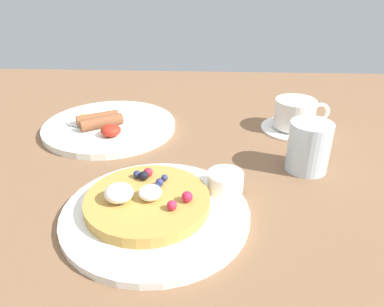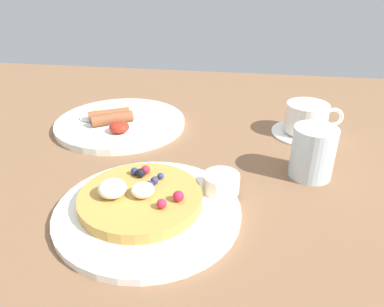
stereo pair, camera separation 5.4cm
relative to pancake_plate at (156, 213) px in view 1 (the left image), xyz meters
The scene contains 9 objects.
ground_plane 8.68cm from the pancake_plate, 98.40° to the left, with size 199.00×133.81×3.00cm, color brown.
pancake_plate is the anchor object (origin of this frame).
pancake_with_berries 2.18cm from the pancake_plate, 145.79° to the left, with size 17.65×17.65×4.04cm.
syrup_ramekin 11.60cm from the pancake_plate, 30.67° to the left, with size 5.46×5.46×2.79cm.
breakfast_plate 32.25cm from the pancake_plate, 115.46° to the left, with size 27.64×27.64×1.38cm, color white.
fried_breakfast 31.57cm from the pancake_plate, 119.80° to the left, with size 13.16×11.63×2.48cm.
coffee_saucer 39.84cm from the pancake_plate, 51.16° to the left, with size 13.28×13.28×0.78cm, color white.
coffee_cup 40.06cm from the pancake_plate, 51.00° to the left, with size 11.45×8.42×5.79cm.
water_glass 28.18cm from the pancake_plate, 30.97° to the left, with size 7.04×7.04×8.59cm, color silver.
Camera 1 is at (8.33, -49.08, 32.01)cm, focal length 34.04 mm.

